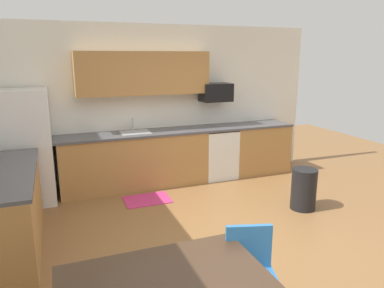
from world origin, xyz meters
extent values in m
plane|color=olive|center=(0.00, 0.00, 0.00)|extent=(12.00, 12.00, 0.00)
cube|color=white|center=(0.00, 2.65, 1.35)|extent=(5.80, 0.10, 2.70)
cube|color=#AD7A42|center=(-0.53, 2.30, 0.45)|extent=(2.44, 0.60, 0.90)
cube|color=#AD7A42|center=(1.85, 2.30, 0.45)|extent=(1.11, 0.60, 0.90)
cube|color=#AD7A42|center=(-2.30, 0.80, 0.45)|extent=(0.60, 2.00, 0.90)
cube|color=#4C4C51|center=(0.00, 2.30, 0.92)|extent=(4.80, 0.64, 0.04)
cube|color=#4C4C51|center=(-2.30, 0.80, 0.92)|extent=(0.64, 2.00, 0.04)
cube|color=#AD7A42|center=(-0.30, 2.43, 1.90)|extent=(2.20, 0.34, 0.70)
cube|color=white|center=(-2.18, 2.22, 0.86)|extent=(0.76, 0.70, 1.71)
cube|color=white|center=(0.99, 2.30, 0.44)|extent=(0.60, 0.60, 0.88)
cube|color=black|center=(0.99, 2.30, 0.90)|extent=(0.60, 0.60, 0.03)
cube|color=black|center=(0.99, 2.40, 1.54)|extent=(0.54, 0.36, 0.32)
cube|color=#A5A8AD|center=(-0.51, 2.30, 0.88)|extent=(0.48, 0.40, 0.14)
cylinder|color=#B2B5BA|center=(-0.51, 2.48, 1.04)|extent=(0.02, 0.02, 0.24)
cube|color=#422D1E|center=(-1.14, -1.47, 0.70)|extent=(1.40, 0.90, 0.06)
cylinder|color=#422D1E|center=(-0.50, -1.08, 0.33)|extent=(0.05, 0.05, 0.67)
cube|color=#2D72B7|center=(-0.39, -1.34, 0.45)|extent=(0.50, 0.50, 0.05)
cube|color=#2D72B7|center=(-0.34, -1.17, 0.65)|extent=(0.38, 0.15, 0.40)
cylinder|color=black|center=(1.55, 0.52, 0.30)|extent=(0.36, 0.36, 0.60)
cube|color=#CC3372|center=(-0.50, 1.65, 0.01)|extent=(0.70, 0.50, 0.01)
camera|label=1|loc=(-1.73, -3.49, 2.18)|focal=33.81mm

